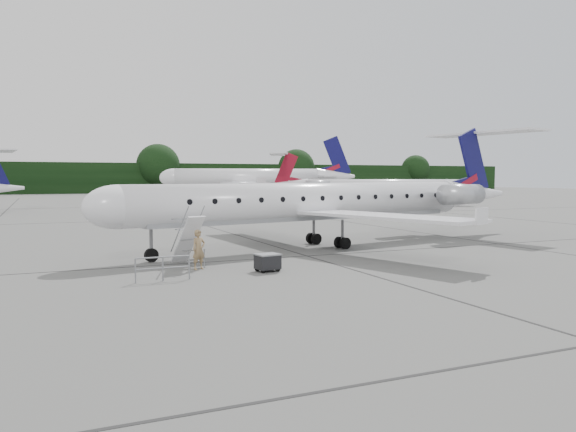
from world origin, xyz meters
name	(u,v)px	position (x,y,z in m)	size (l,w,h in m)	color
ground	(394,258)	(0.00, 0.00, 0.00)	(320.00, 320.00, 0.00)	slate
treeline	(112,178)	(0.00, 130.00, 4.00)	(260.00, 4.00, 8.00)	black
main_regional_jet	(314,183)	(-1.89, 5.77, 3.90)	(30.40, 21.89, 7.79)	white
airstair	(188,241)	(-10.56, 1.85, 1.22)	(0.85, 2.15, 2.44)	white
passenger	(199,250)	(-10.33, 0.65, 0.92)	(0.67, 0.44, 1.85)	olive
safety_railing	(163,269)	(-12.43, -1.64, 0.50)	(2.20, 0.08, 1.00)	gray
baggage_cart	(268,262)	(-7.62, -1.14, 0.43)	(1.00, 0.81, 0.86)	black
bg_narrowbody	(247,169)	(15.79, 67.68, 5.68)	(31.67, 22.80, 11.37)	white
bg_regional_right	(386,179)	(29.88, 45.81, 3.91)	(29.79, 21.45, 7.81)	white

